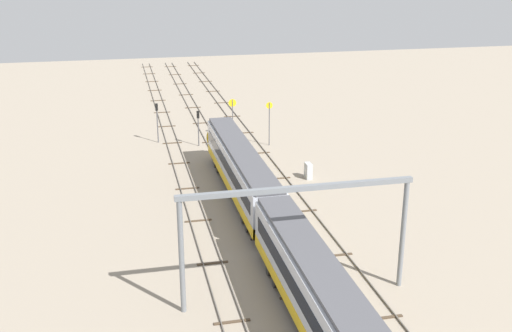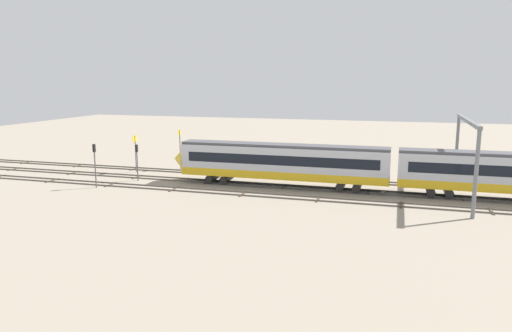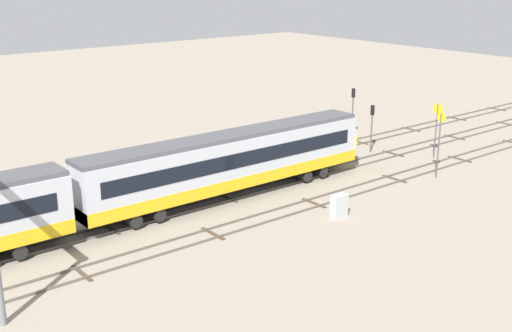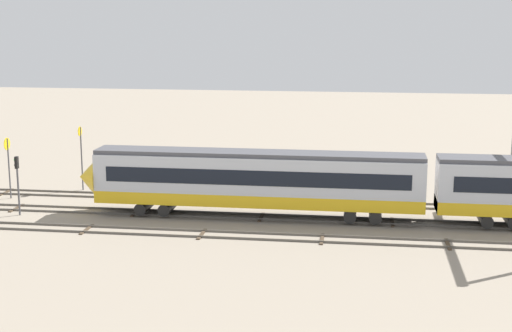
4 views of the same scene
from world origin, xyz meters
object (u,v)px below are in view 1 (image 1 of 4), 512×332
Objects in this scene: speed_sign_near_foreground at (232,112)px; signal_light_trackside_approach at (198,123)px; signal_light_trackside_departure at (157,117)px; relay_cabinet at (308,171)px; speed_sign_mid_trackside at (269,118)px; overhead_gantry at (297,216)px.

speed_sign_near_foreground reaches higher than signal_light_trackside_approach.
relay_cabinet is (-16.85, -14.57, -2.43)m from signal_light_trackside_departure.
speed_sign_mid_trackside is 12.92m from relay_cabinet.
relay_cabinet is at bearing -164.28° from speed_sign_near_foreground.
speed_sign_near_foreground is 0.99× the size of signal_light_trackside_departure.
signal_light_trackside_departure reaches higher than relay_cabinet.
speed_sign_mid_trackside is at bearing 5.25° from relay_cabinet.
overhead_gantry is 36.20m from speed_sign_mid_trackside.
signal_light_trackside_departure is (39.68, 6.53, -2.85)m from overhead_gantry.
speed_sign_mid_trackside is at bearing -11.00° from overhead_gantry.
speed_sign_mid_trackside is (-4.74, -3.72, 0.11)m from speed_sign_near_foreground.
speed_sign_near_foreground is at bearing -4.51° from overhead_gantry.
speed_sign_mid_trackside is 1.09× the size of signal_light_trackside_departure.
overhead_gantry is at bearing 160.58° from relay_cabinet.
speed_sign_near_foreground is at bearing 38.14° from speed_sign_mid_trackside.
signal_light_trackside_approach is (1.66, 8.60, -0.51)m from speed_sign_mid_trackside.
signal_light_trackside_approach is at bearing 122.25° from speed_sign_near_foreground.
speed_sign_mid_trackside reaches higher than speed_sign_near_foreground.
relay_cabinet is at bearing -145.64° from signal_light_trackside_approach.
speed_sign_near_foreground is 18.19m from relay_cabinet.
overhead_gantry is 3.60× the size of signal_light_trackside_approach.
relay_cabinet is (-12.60, -1.16, -2.60)m from speed_sign_mid_trackside.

